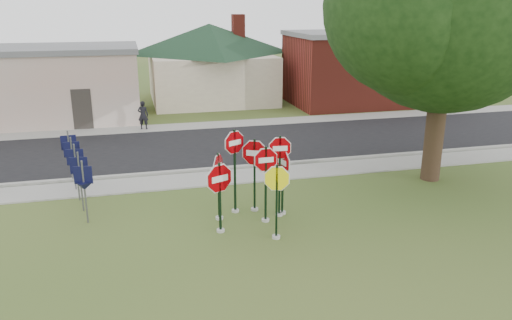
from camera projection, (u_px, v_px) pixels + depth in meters
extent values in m
plane|color=#3B5620|center=(266.00, 240.00, 14.22)|extent=(120.00, 120.00, 0.00)
cube|color=gray|center=(228.00, 177.00, 19.31)|extent=(60.00, 1.60, 0.06)
cube|color=black|center=(210.00, 147.00, 23.47)|extent=(60.00, 7.00, 0.04)
cube|color=gray|center=(198.00, 126.00, 27.45)|extent=(60.00, 1.60, 0.06)
cube|color=gray|center=(224.00, 168.00, 20.22)|extent=(60.00, 0.20, 0.14)
cylinder|color=#A8A69D|center=(265.00, 220.00, 15.46)|extent=(0.24, 0.24, 0.08)
cube|color=black|center=(266.00, 185.00, 15.11)|extent=(0.06, 0.05, 2.41)
cylinder|color=white|center=(266.00, 160.00, 14.87)|extent=(1.02, 0.07, 1.02)
cylinder|color=#8F0005|center=(266.00, 160.00, 14.87)|extent=(0.94, 0.07, 0.94)
cube|color=white|center=(266.00, 160.00, 14.87)|extent=(0.47, 0.04, 0.16)
cylinder|color=#A8A69D|center=(276.00, 237.00, 14.33)|extent=(0.24, 0.24, 0.08)
cube|color=black|center=(277.00, 202.00, 14.02)|extent=(0.07, 0.07, 2.22)
cylinder|color=white|center=(277.00, 179.00, 13.81)|extent=(0.96, 0.30, 1.00)
cylinder|color=#FAEF0F|center=(277.00, 179.00, 13.81)|extent=(0.89, 0.28, 0.93)
cylinder|color=#A8A69D|center=(221.00, 230.00, 14.74)|extent=(0.24, 0.24, 0.08)
cube|color=black|center=(220.00, 198.00, 14.44)|extent=(0.07, 0.07, 2.13)
cylinder|color=white|center=(219.00, 179.00, 14.26)|extent=(1.08, 0.48, 1.17)
cylinder|color=#8F0005|center=(219.00, 179.00, 14.26)|extent=(1.01, 0.45, 1.09)
cube|color=white|center=(219.00, 179.00, 14.26)|extent=(0.50, 0.22, 0.19)
cylinder|color=#A8A69D|center=(279.00, 214.00, 15.87)|extent=(0.24, 0.24, 0.08)
cube|color=black|center=(280.00, 177.00, 15.49)|extent=(0.07, 0.06, 2.63)
cylinder|color=white|center=(280.00, 148.00, 15.21)|extent=(0.97, 0.13, 0.98)
cylinder|color=#8F0005|center=(280.00, 148.00, 15.21)|extent=(0.90, 0.13, 0.91)
cube|color=white|center=(280.00, 148.00, 15.21)|extent=(0.45, 0.06, 0.16)
cylinder|color=#A8A69D|center=(255.00, 209.00, 16.28)|extent=(0.24, 0.24, 0.08)
cube|color=black|center=(255.00, 175.00, 15.93)|extent=(0.08, 0.07, 2.41)
cylinder|color=white|center=(255.00, 153.00, 15.71)|extent=(1.01, 0.56, 1.15)
cylinder|color=#8F0005|center=(255.00, 153.00, 15.71)|extent=(0.94, 0.52, 1.06)
cube|color=white|center=(255.00, 153.00, 15.71)|extent=(0.47, 0.26, 0.18)
cylinder|color=#A8A69D|center=(235.00, 211.00, 16.15)|extent=(0.24, 0.24, 0.08)
cube|color=black|center=(235.00, 172.00, 15.76)|extent=(0.08, 0.07, 2.74)
cylinder|color=white|center=(234.00, 142.00, 15.47)|extent=(0.92, 0.48, 1.03)
cylinder|color=#8F0005|center=(234.00, 142.00, 15.47)|extent=(0.85, 0.45, 0.95)
cube|color=white|center=(234.00, 142.00, 15.47)|extent=(0.42, 0.22, 0.16)
cylinder|color=#A8A69D|center=(282.00, 213.00, 16.00)|extent=(0.24, 0.24, 0.08)
cube|color=black|center=(283.00, 182.00, 15.69)|extent=(0.06, 0.07, 2.18)
cylinder|color=white|center=(283.00, 162.00, 15.49)|extent=(0.25, 1.05, 1.07)
cylinder|color=#8F0005|center=(283.00, 162.00, 15.49)|extent=(0.24, 0.97, 0.99)
cube|color=white|center=(283.00, 162.00, 15.49)|extent=(0.12, 0.48, 0.17)
cylinder|color=#A8A69D|center=(219.00, 218.00, 15.61)|extent=(0.24, 0.24, 0.08)
cube|color=black|center=(219.00, 187.00, 15.30)|extent=(0.07, 0.08, 2.16)
cylinder|color=white|center=(218.00, 167.00, 15.11)|extent=(0.54, 0.97, 1.10)
cylinder|color=#8F0005|center=(218.00, 167.00, 15.11)|extent=(0.51, 0.90, 1.02)
cube|color=white|center=(218.00, 167.00, 15.11)|extent=(0.25, 0.45, 0.18)
cube|color=#59595E|center=(85.00, 192.00, 15.07)|extent=(0.05, 0.05, 2.00)
cube|color=black|center=(83.00, 175.00, 14.91)|extent=(0.55, 0.13, 0.55)
cone|color=black|center=(84.00, 186.00, 15.01)|extent=(0.65, 0.65, 0.25)
cube|color=#59595E|center=(81.00, 182.00, 15.95)|extent=(0.05, 0.05, 2.00)
cube|color=black|center=(79.00, 166.00, 15.79)|extent=(0.55, 0.09, 0.55)
cone|color=black|center=(80.00, 176.00, 15.89)|extent=(0.62, 0.62, 0.25)
cube|color=#59595E|center=(77.00, 173.00, 16.83)|extent=(0.05, 0.05, 2.00)
cube|color=black|center=(75.00, 157.00, 16.67)|extent=(0.55, 0.05, 0.55)
cone|color=black|center=(76.00, 167.00, 16.77)|extent=(0.58, 0.58, 0.25)
cube|color=#59595E|center=(73.00, 164.00, 17.71)|extent=(0.05, 0.05, 2.00)
cube|color=black|center=(72.00, 149.00, 17.55)|extent=(0.55, 0.05, 0.55)
cone|color=black|center=(73.00, 159.00, 17.65)|extent=(0.58, 0.58, 0.25)
cube|color=#59595E|center=(70.00, 157.00, 18.59)|extent=(0.05, 0.05, 2.00)
cube|color=black|center=(69.00, 142.00, 18.43)|extent=(0.55, 0.09, 0.55)
cone|color=black|center=(70.00, 152.00, 18.53)|extent=(0.62, 0.62, 0.25)
cube|color=beige|center=(29.00, 86.00, 28.19)|extent=(12.00, 6.00, 4.00)
cube|color=slate|center=(24.00, 49.00, 27.58)|extent=(12.20, 6.20, 0.30)
cube|color=#332D28|center=(82.00, 110.00, 26.40)|extent=(1.00, 0.10, 2.20)
cube|color=beige|center=(211.00, 77.00, 34.58)|extent=(8.00, 8.00, 3.20)
pyramid|color=black|center=(209.00, 24.00, 33.50)|extent=(11.60, 11.60, 2.00)
cube|color=maroon|center=(238.00, 26.00, 34.03)|extent=(0.80, 0.80, 1.60)
cube|color=maroon|center=(366.00, 70.00, 33.47)|extent=(10.00, 6.00, 4.50)
cube|color=slate|center=(368.00, 34.00, 32.77)|extent=(10.20, 6.20, 0.30)
cube|color=white|center=(358.00, 71.00, 30.17)|extent=(2.00, 0.08, 0.90)
cylinder|color=#302215|center=(437.00, 113.00, 18.44)|extent=(0.70, 0.70, 5.20)
cylinder|color=#302215|center=(433.00, 58.00, 42.82)|extent=(0.50, 0.50, 4.00)
sphere|color=black|center=(438.00, 15.00, 41.75)|extent=(5.60, 5.60, 5.60)
imported|color=black|center=(143.00, 115.00, 26.43)|extent=(0.62, 0.49, 1.52)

